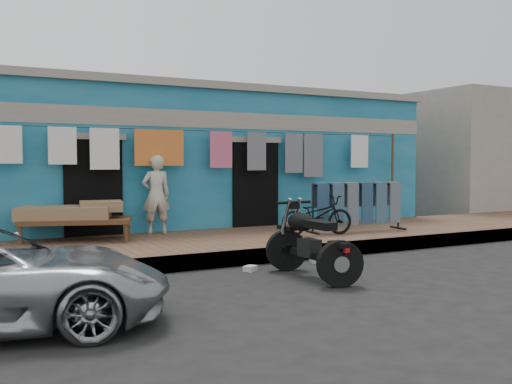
# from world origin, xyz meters

# --- Properties ---
(ground) EXTENTS (80.00, 80.00, 0.00)m
(ground) POSITION_xyz_m (0.00, 0.00, 0.00)
(ground) COLOR black
(ground) RESTS_ON ground
(sidewalk) EXTENTS (28.00, 3.00, 0.25)m
(sidewalk) POSITION_xyz_m (0.00, 3.00, 0.12)
(sidewalk) COLOR brown
(sidewalk) RESTS_ON ground
(curb) EXTENTS (28.00, 0.10, 0.25)m
(curb) POSITION_xyz_m (0.00, 1.55, 0.12)
(curb) COLOR gray
(curb) RESTS_ON ground
(building) EXTENTS (12.20, 5.20, 3.36)m
(building) POSITION_xyz_m (-0.00, 6.99, 1.69)
(building) COLOR #136284
(building) RESTS_ON ground
(neighbor_right) EXTENTS (6.00, 5.00, 3.80)m
(neighbor_right) POSITION_xyz_m (11.00, 7.00, 1.90)
(neighbor_right) COLOR #9E9384
(neighbor_right) RESTS_ON ground
(clothesline) EXTENTS (10.06, 0.06, 2.10)m
(clothesline) POSITION_xyz_m (-0.30, 4.25, 1.83)
(clothesline) COLOR brown
(clothesline) RESTS_ON sidewalk
(seated_person) EXTENTS (0.58, 0.41, 1.54)m
(seated_person) POSITION_xyz_m (-1.05, 4.20, 1.02)
(seated_person) COLOR beige
(seated_person) RESTS_ON sidewalk
(bicycle) EXTENTS (1.51, 0.75, 0.94)m
(bicycle) POSITION_xyz_m (1.62, 2.54, 0.72)
(bicycle) COLOR black
(bicycle) RESTS_ON sidewalk
(motorcycle) EXTENTS (0.66, 1.69, 1.08)m
(motorcycle) POSITION_xyz_m (-0.07, 0.19, 0.54)
(motorcycle) COLOR black
(motorcycle) RESTS_ON ground
(charpoy) EXTENTS (2.56, 2.13, 0.68)m
(charpoy) POSITION_xyz_m (-2.62, 3.92, 0.59)
(charpoy) COLOR brown
(charpoy) RESTS_ON sidewalk
(jeans_rack) EXTENTS (2.23, 0.85, 1.03)m
(jeans_rack) POSITION_xyz_m (2.72, 2.71, 0.76)
(jeans_rack) COLOR black
(jeans_rack) RESTS_ON sidewalk
(litter_a) EXTENTS (0.24, 0.22, 0.09)m
(litter_a) POSITION_xyz_m (-0.60, 1.06, 0.04)
(litter_a) COLOR silver
(litter_a) RESTS_ON ground
(litter_b) EXTENTS (0.18, 0.21, 0.09)m
(litter_b) POSITION_xyz_m (0.67, 1.20, 0.04)
(litter_b) COLOR silver
(litter_b) RESTS_ON ground
(litter_c) EXTENTS (0.18, 0.21, 0.08)m
(litter_c) POSITION_xyz_m (0.45, 0.61, 0.04)
(litter_c) COLOR silver
(litter_c) RESTS_ON ground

